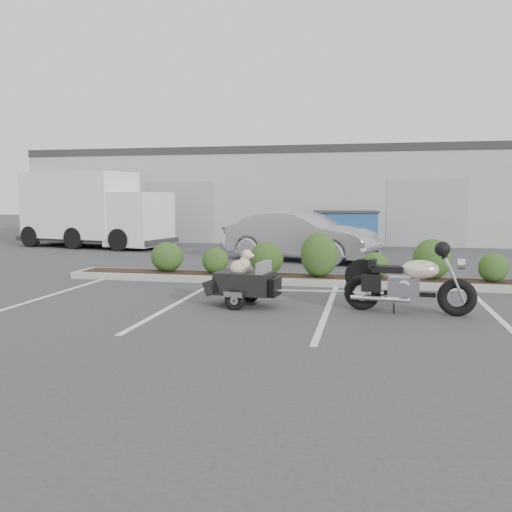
% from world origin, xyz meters
% --- Properties ---
extents(ground, '(90.00, 90.00, 0.00)m').
position_xyz_m(ground, '(0.00, 0.00, 0.00)').
color(ground, '#38383A').
rests_on(ground, ground).
extents(planter_kerb, '(12.00, 1.00, 0.15)m').
position_xyz_m(planter_kerb, '(1.00, 2.20, 0.07)').
color(planter_kerb, '#9E9E93').
rests_on(planter_kerb, ground).
extents(building, '(26.00, 10.00, 4.00)m').
position_xyz_m(building, '(0.00, 17.00, 2.00)').
color(building, '#9EA099').
rests_on(building, ground).
extents(motorcycle, '(2.13, 0.79, 1.23)m').
position_xyz_m(motorcycle, '(2.51, -0.63, 0.49)').
color(motorcycle, black).
rests_on(motorcycle, ground).
extents(pet_trailer, '(1.72, 0.97, 1.02)m').
position_xyz_m(pet_trailer, '(-0.27, -0.60, 0.43)').
color(pet_trailer, black).
rests_on(pet_trailer, ground).
extents(sedan, '(4.90, 2.91, 1.53)m').
position_xyz_m(sedan, '(-0.18, 6.46, 0.76)').
color(sedan, '#AEADB4').
rests_on(sedan, ground).
extents(dumpster, '(2.47, 1.96, 1.43)m').
position_xyz_m(dumpster, '(1.01, 10.25, 0.73)').
color(dumpster, navy).
rests_on(dumpster, ground).
extents(delivery_truck, '(6.54, 3.27, 2.87)m').
position_xyz_m(delivery_truck, '(-8.53, 9.43, 1.38)').
color(delivery_truck, silver).
rests_on(delivery_truck, ground).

